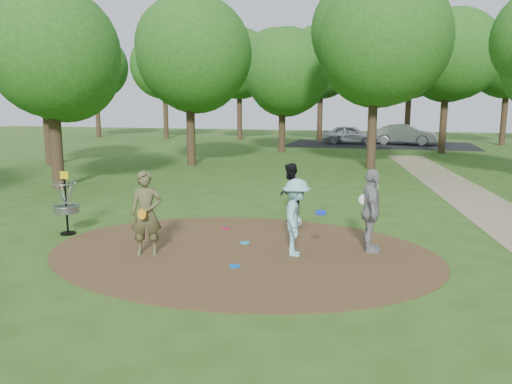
# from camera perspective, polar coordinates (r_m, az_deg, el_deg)

# --- Properties ---
(ground) EXTENTS (100.00, 100.00, 0.00)m
(ground) POSITION_cam_1_polar(r_m,az_deg,el_deg) (10.74, -1.72, -6.87)
(ground) COLOR #2D5119
(ground) RESTS_ON ground
(dirt_clearing) EXTENTS (8.40, 8.40, 0.02)m
(dirt_clearing) POSITION_cam_1_polar(r_m,az_deg,el_deg) (10.74, -1.72, -6.82)
(dirt_clearing) COLOR #47301C
(dirt_clearing) RESTS_ON ground
(parking_lot) EXTENTS (14.00, 8.00, 0.01)m
(parking_lot) POSITION_cam_1_polar(r_m,az_deg,el_deg) (39.95, 13.97, 5.28)
(parking_lot) COLOR black
(parking_lot) RESTS_ON ground
(player_observer_with_disc) EXTENTS (0.76, 0.63, 1.78)m
(player_observer_with_disc) POSITION_cam_1_polar(r_m,az_deg,el_deg) (10.56, -12.43, -2.42)
(player_observer_with_disc) COLOR brown
(player_observer_with_disc) RESTS_ON ground
(player_throwing_with_disc) EXTENTS (1.00, 1.11, 1.63)m
(player_throwing_with_disc) POSITION_cam_1_polar(r_m,az_deg,el_deg) (10.33, 4.62, -2.93)
(player_throwing_with_disc) COLOR #91D1D8
(player_throwing_with_disc) RESTS_ON ground
(player_walking_with_disc) EXTENTS (0.64, 0.78, 1.57)m
(player_walking_with_disc) POSITION_cam_1_polar(r_m,az_deg,el_deg) (13.39, 3.90, -0.04)
(player_walking_with_disc) COLOR black
(player_walking_with_disc) RESTS_ON ground
(player_waiting_with_disc) EXTENTS (0.61, 1.11, 1.79)m
(player_waiting_with_disc) POSITION_cam_1_polar(r_m,az_deg,el_deg) (10.80, 13.01, -2.14)
(player_waiting_with_disc) COLOR gray
(player_waiting_with_disc) RESTS_ON ground
(disc_ground_cyan) EXTENTS (0.22, 0.22, 0.02)m
(disc_ground_cyan) POSITION_cam_1_polar(r_m,az_deg,el_deg) (11.33, -1.28, -5.82)
(disc_ground_cyan) COLOR #1BA7DC
(disc_ground_cyan) RESTS_ON dirt_clearing
(disc_ground_blue) EXTENTS (0.22, 0.22, 0.02)m
(disc_ground_blue) POSITION_cam_1_polar(r_m,az_deg,el_deg) (9.76, -2.46, -8.46)
(disc_ground_blue) COLOR blue
(disc_ground_blue) RESTS_ON dirt_clearing
(disc_ground_red) EXTENTS (0.22, 0.22, 0.02)m
(disc_ground_red) POSITION_cam_1_polar(r_m,az_deg,el_deg) (12.59, -3.49, -4.20)
(disc_ground_red) COLOR #B5123B
(disc_ground_red) RESTS_ON dirt_clearing
(car_left) EXTENTS (4.32, 1.74, 1.47)m
(car_left) POSITION_cam_1_polar(r_m,az_deg,el_deg) (40.27, 10.76, 6.48)
(car_left) COLOR #B7B8BF
(car_left) RESTS_ON ground
(car_right) EXTENTS (4.97, 2.26, 1.58)m
(car_right) POSITION_cam_1_polar(r_m,az_deg,el_deg) (40.42, 16.63, 6.33)
(car_right) COLOR #AEAEB6
(car_right) RESTS_ON ground
(disc_golf_basket) EXTENTS (0.63, 0.63, 1.54)m
(disc_golf_basket) POSITION_cam_1_polar(r_m,az_deg,el_deg) (12.82, -20.92, -0.73)
(disc_golf_basket) COLOR black
(disc_golf_basket) RESTS_ON ground
(tree_ring) EXTENTS (36.75, 45.01, 8.93)m
(tree_ring) POSITION_cam_1_polar(r_m,az_deg,el_deg) (20.20, 11.18, 15.62)
(tree_ring) COLOR #332316
(tree_ring) RESTS_ON ground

